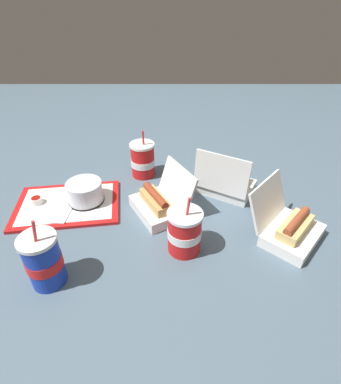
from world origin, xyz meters
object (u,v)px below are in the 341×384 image
at_px(food_tray, 68,204).
at_px(ketchup_cup, 37,200).
at_px(soda_cup_right, 185,232).
at_px(soda_cup_left, 44,260).
at_px(cake_container, 85,192).
at_px(clamshell_sandwich_center, 226,182).
at_px(soda_cup_center, 143,160).
at_px(plastic_fork, 68,195).
at_px(clamshell_hotdog_back, 159,203).
at_px(clamshell_hotdog_corner, 290,229).

xyz_separation_m(food_tray, ketchup_cup, (-0.11, -0.00, 0.02)).
relative_size(soda_cup_right, soda_cup_left, 0.92).
bearing_deg(soda_cup_right, cake_container, 146.83).
height_order(food_tray, ketchup_cup, ketchup_cup).
xyz_separation_m(ketchup_cup, clamshell_sandwich_center, (0.70, 0.10, 0.02)).
distance_m(cake_container, soda_cup_center, 0.28).
relative_size(ketchup_cup, plastic_fork, 0.36).
distance_m(cake_container, ketchup_cup, 0.18).
bearing_deg(ketchup_cup, clamshell_sandwich_center, 7.75).
bearing_deg(plastic_fork, food_tray, -67.11).
height_order(ketchup_cup, clamshell_hotdog_back, clamshell_hotdog_back).
distance_m(plastic_fork, clamshell_sandwich_center, 0.60).
bearing_deg(food_tray, plastic_fork, 102.04).
bearing_deg(clamshell_hotdog_corner, clamshell_sandwich_center, 122.03).
bearing_deg(food_tray, clamshell_sandwich_center, 9.12).
xyz_separation_m(clamshell_hotdog_back, soda_cup_center, (-0.07, 0.26, 0.03)).
xyz_separation_m(soda_cup_center, soda_cup_left, (-0.22, -0.55, 0.01)).
distance_m(clamshell_hotdog_corner, soda_cup_center, 0.63).
height_order(cake_container, soda_cup_center, soda_cup_center).
bearing_deg(soda_cup_right, ketchup_cup, 157.94).
height_order(clamshell_hotdog_corner, soda_cup_center, soda_cup_center).
xyz_separation_m(clamshell_sandwich_center, soda_cup_right, (-0.17, -0.31, 0.03)).
height_order(food_tray, clamshell_sandwich_center, clamshell_sandwich_center).
bearing_deg(clamshell_hotdog_back, food_tray, 173.83).
distance_m(food_tray, soda_cup_center, 0.35).
relative_size(cake_container, soda_cup_right, 0.64).
height_order(soda_cup_center, soda_cup_right, soda_cup_center).
bearing_deg(soda_cup_right, clamshell_hotdog_corner, 7.95).
bearing_deg(clamshell_hotdog_back, clamshell_hotdog_corner, -17.48).
bearing_deg(food_tray, soda_cup_center, 39.66).
relative_size(food_tray, cake_container, 3.08).
bearing_deg(ketchup_cup, plastic_fork, 24.27).
distance_m(food_tray, ketchup_cup, 0.11).
bearing_deg(cake_container, soda_cup_left, -93.57).
xyz_separation_m(cake_container, clamshell_sandwich_center, (0.52, 0.08, -0.01)).
height_order(cake_container, clamshell_hotdog_corner, clamshell_hotdog_corner).
bearing_deg(soda_cup_left, clamshell_sandwich_center, 38.28).
bearing_deg(food_tray, cake_container, 12.55).
distance_m(ketchup_cup, soda_cup_left, 0.37).
height_order(cake_container, ketchup_cup, cake_container).
bearing_deg(cake_container, soda_cup_right, -33.17).
relative_size(clamshell_hotdog_back, soda_cup_right, 1.24).
relative_size(clamshell_hotdog_corner, soda_cup_left, 1.25).
bearing_deg(soda_cup_center, plastic_fork, -147.55).
relative_size(clamshell_hotdog_corner, soda_cup_right, 1.37).
relative_size(ketchup_cup, soda_cup_center, 0.19).
xyz_separation_m(soda_cup_center, soda_cup_right, (0.16, -0.43, -0.00)).
relative_size(cake_container, plastic_fork, 1.18).
relative_size(plastic_fork, clamshell_sandwich_center, 0.43).
bearing_deg(ketchup_cup, cake_container, 4.99).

